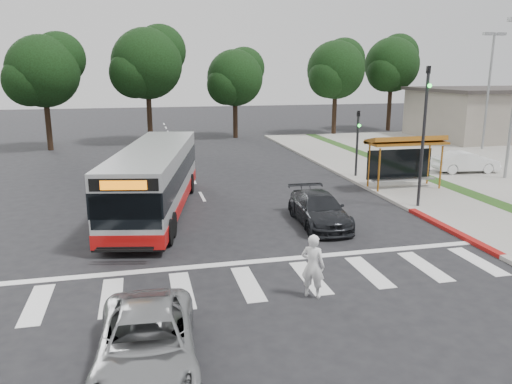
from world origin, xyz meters
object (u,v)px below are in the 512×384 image
object	(u,v)px
transit_bus	(155,180)
dark_sedan	(319,209)
pedestrian	(313,266)
silver_suv_south	(147,343)

from	to	relation	value
transit_bus	dark_sedan	distance (m)	7.45
pedestrian	silver_suv_south	xyz separation A→B (m)	(-4.68, -2.61, -0.29)
silver_suv_south	transit_bus	bearing A→B (deg)	89.87
transit_bus	silver_suv_south	world-z (taller)	transit_bus
silver_suv_south	pedestrian	bearing A→B (deg)	32.10
transit_bus	dark_sedan	bearing A→B (deg)	-15.61
transit_bus	dark_sedan	size ratio (longest dim) A/B	2.54
transit_bus	pedestrian	world-z (taller)	transit_bus
dark_sedan	silver_suv_south	world-z (taller)	dark_sedan
pedestrian	silver_suv_south	distance (m)	5.36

